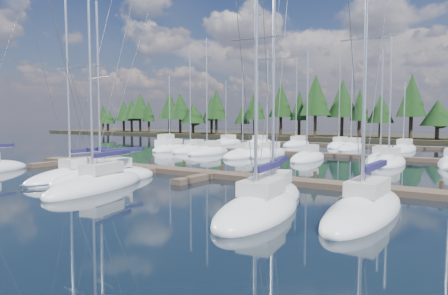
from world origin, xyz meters
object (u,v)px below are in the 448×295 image
Objects in this scene: front_sailboat_4 at (274,198)px; front_sailboat_6 at (365,210)px; motor_yacht_left at (167,148)px; front_sailboat_5 at (259,209)px; front_sailboat_3 at (98,185)px; front_sailboat_2 at (106,178)px; front_sailboat_1 at (76,177)px; main_dock at (211,175)px.

front_sailboat_6 is at bearing -2.49° from front_sailboat_4.
motor_yacht_left is at bearing 144.32° from front_sailboat_6.
front_sailboat_5 is 1.00× the size of front_sailboat_6.
front_sailboat_5 is (12.42, -0.56, 0.00)m from front_sailboat_3.
front_sailboat_4 is at bearing -0.05° from front_sailboat_2.
front_sailboat_1 is at bearing -153.54° from front_sailboat_2.
front_sailboat_3 is (2.08, -2.44, 0.01)m from front_sailboat_2.
front_sailboat_2 is 3.21m from front_sailboat_3.
front_sailboat_1 is at bearing -137.52° from main_dock.
front_sailboat_5 reaches higher than front_sailboat_3.
main_dock is at bearing 68.11° from front_sailboat_3.
main_dock is at bearing 135.70° from front_sailboat_5.
front_sailboat_4 is 3.06m from front_sailboat_5.
front_sailboat_5 is at bearing -2.57° from front_sailboat_3.
motor_yacht_left is (-34.30, 24.63, 0.15)m from front_sailboat_6.
main_dock is at bearing 155.53° from front_sailboat_6.
main_dock is 2.90× the size of front_sailboat_1.
front_sailboat_5 reaches higher than motor_yacht_left.
front_sailboat_6 is (13.38, -6.09, 0.09)m from main_dock.
front_sailboat_4 reaches higher than motor_yacht_left.
front_sailboat_3 reaches higher than motor_yacht_left.
front_sailboat_1 is at bearing 173.40° from front_sailboat_5.
main_dock is at bearing 47.24° from front_sailboat_2.
main_dock is 3.08× the size of front_sailboat_4.
main_dock is 3.17× the size of front_sailboat_2.
front_sailboat_3 is (-3.34, -8.31, 0.09)m from main_dock.
motor_yacht_left is (-29.36, 24.42, 0.15)m from front_sailboat_4.
front_sailboat_6 is 42.23m from motor_yacht_left.
front_sailboat_6 reaches higher than front_sailboat_4.
front_sailboat_6 is (18.81, -0.23, 0.01)m from front_sailboat_2.
front_sailboat_3 is (4.24, -1.37, -0.00)m from front_sailboat_1.
front_sailboat_5 is at bearing -11.68° from front_sailboat_2.
front_sailboat_3 is at bearing -168.34° from front_sailboat_4.
front_sailboat_2 is 0.97× the size of front_sailboat_4.
front_sailboat_3 is at bearing -17.94° from front_sailboat_1.
front_sailboat_1 is at bearing -177.69° from front_sailboat_6.
front_sailboat_1 is 1.00× the size of front_sailboat_5.
front_sailboat_6 reaches higher than front_sailboat_3.
front_sailboat_4 is 1.71× the size of motor_yacht_left.
motor_yacht_left is at bearing 123.21° from front_sailboat_3.
front_sailboat_5 is (14.51, -3.00, 0.01)m from front_sailboat_2.
front_sailboat_4 is 38.19m from motor_yacht_left.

